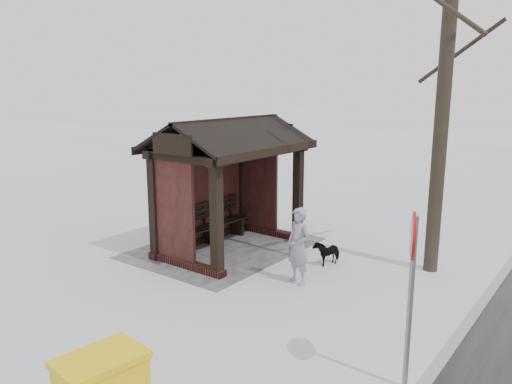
% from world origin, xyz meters
% --- Properties ---
extents(ground, '(120.00, 120.00, 0.00)m').
position_xyz_m(ground, '(0.00, 0.00, 0.00)').
color(ground, silver).
rests_on(ground, ground).
extents(kerb, '(120.00, 0.15, 0.06)m').
position_xyz_m(kerb, '(0.00, 5.50, 0.01)').
color(kerb, gray).
rests_on(kerb, ground).
extents(trampled_patch, '(4.20, 3.20, 0.02)m').
position_xyz_m(trampled_patch, '(0.00, -0.20, 0.01)').
color(trampled_patch, gray).
rests_on(trampled_patch, ground).
extents(bus_shelter, '(3.60, 2.40, 3.09)m').
position_xyz_m(bus_shelter, '(0.00, -0.16, 2.17)').
color(bus_shelter, black).
rests_on(bus_shelter, ground).
extents(pedestrian, '(0.50, 0.63, 1.52)m').
position_xyz_m(pedestrian, '(0.78, 2.35, 0.76)').
color(pedestrian, gray).
rests_on(pedestrian, ground).
extents(dog, '(0.69, 0.43, 0.54)m').
position_xyz_m(dog, '(-0.51, 2.28, 0.27)').
color(dog, black).
rests_on(dog, ground).
extents(road_sign, '(0.56, 0.25, 2.32)m').
position_xyz_m(road_sign, '(2.89, 5.28, 1.68)').
color(road_sign, gray).
rests_on(road_sign, ground).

